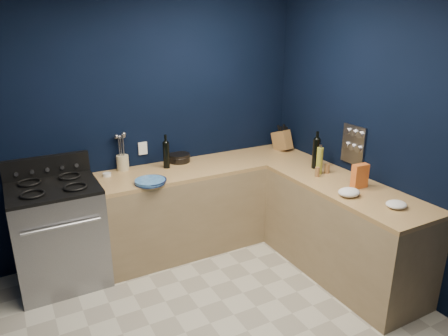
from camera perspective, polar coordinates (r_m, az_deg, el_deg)
wall_back at (r=4.31m, az=-11.37°, el=5.55°), size 3.50×0.02×2.60m
wall_right at (r=3.87m, az=23.52°, el=2.73°), size 0.02×3.50×2.60m
cab_back at (r=4.52m, az=-2.08°, el=-5.14°), size 2.30×0.63×0.86m
top_back at (r=4.35m, az=-2.16°, el=0.27°), size 2.30×0.63×0.04m
cab_right at (r=4.12m, az=15.94°, el=-8.46°), size 0.63×1.67×0.86m
top_right at (r=3.94m, az=16.54°, el=-2.64°), size 0.63×1.67×0.04m
gas_range at (r=4.12m, az=-21.64°, el=-8.67°), size 0.76×0.66×0.92m
oven_door at (r=3.84m, az=-20.97°, el=-10.82°), size 0.59×0.02×0.42m
cooktop at (r=3.93m, az=-22.48°, el=-2.51°), size 0.76×0.66×0.03m
backguard at (r=4.18m, az=-23.17°, el=0.19°), size 0.76×0.06×0.20m
spice_panel at (r=4.22m, az=17.33°, el=3.07°), size 0.02×0.28×0.38m
wall_outlet at (r=4.35m, az=-11.09°, el=2.67°), size 0.09×0.02×0.13m
plate_stack at (r=3.88m, az=-10.11°, el=-1.84°), size 0.36×0.36×0.04m
ramekin at (r=4.15m, az=-15.76°, el=-0.88°), size 0.09×0.09×0.03m
utensil_crock at (r=4.28m, az=-13.73°, el=0.72°), size 0.14×0.14×0.15m
wine_bottle_back at (r=4.23m, az=-7.93°, el=1.75°), size 0.09×0.09×0.27m
lemon_basket at (r=4.43m, az=-6.17°, el=1.40°), size 0.29×0.29×0.09m
knife_block at (r=4.86m, az=7.96°, el=3.75°), size 0.17×0.28×0.27m
wine_bottle_right at (r=4.29m, az=12.51°, el=1.93°), size 0.09×0.09×0.30m
oil_bottle at (r=4.13m, az=12.97°, el=0.96°), size 0.07×0.07×0.27m
spice_jar_near at (r=4.07m, az=12.68°, el=-0.54°), size 0.05×0.05×0.09m
spice_jar_far at (r=4.19m, az=13.95°, el=-0.05°), size 0.06×0.06×0.10m
crouton_bag at (r=3.89m, az=18.13°, el=-1.05°), size 0.15×0.08×0.22m
towel_front at (r=3.69m, az=16.78°, el=-3.21°), size 0.22×0.20×0.07m
towel_end at (r=3.60m, az=22.57°, el=-4.64°), size 0.19×0.18×0.05m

